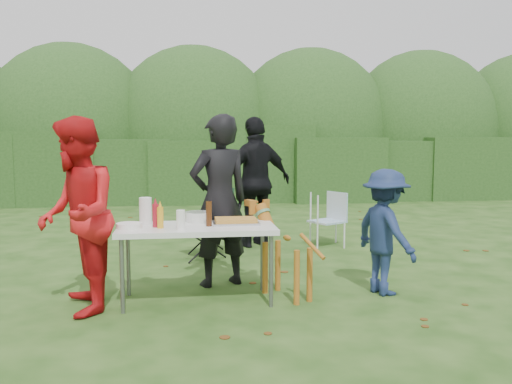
{
  "coord_description": "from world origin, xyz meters",
  "views": [
    {
      "loc": [
        -0.33,
        -5.1,
        1.61
      ],
      "look_at": [
        0.45,
        0.62,
        1.0
      ],
      "focal_mm": 38.0,
      "sensor_mm": 36.0,
      "label": 1
    }
  ],
  "objects": [
    {
      "name": "ground",
      "position": [
        0.0,
        0.0,
        0.0
      ],
      "size": [
        80.0,
        80.0,
        0.0
      ],
      "primitive_type": "plane",
      "color": "#1E4211"
    },
    {
      "name": "hedge_row",
      "position": [
        0.0,
        8.0,
        0.85
      ],
      "size": [
        22.0,
        1.4,
        1.7
      ],
      "primitive_type": "cube",
      "color": "#23471C",
      "rests_on": "ground"
    },
    {
      "name": "shrub_backdrop",
      "position": [
        0.0,
        9.6,
        1.6
      ],
      "size": [
        20.0,
        2.6,
        3.2
      ],
      "primitive_type": "ellipsoid",
      "color": "#3D6628",
      "rests_on": "ground"
    },
    {
      "name": "folding_table",
      "position": [
        -0.2,
        0.07,
        0.69
      ],
      "size": [
        1.5,
        0.7,
        0.74
      ],
      "color": "silver",
      "rests_on": "ground"
    },
    {
      "name": "person_cook",
      "position": [
        0.06,
        0.61,
        0.91
      ],
      "size": [
        0.78,
        0.64,
        1.83
      ],
      "primitive_type": "imported",
      "rotation": [
        0.0,
        0.0,
        3.49
      ],
      "color": "black",
      "rests_on": "ground"
    },
    {
      "name": "person_red_jacket",
      "position": [
        -1.27,
        -0.12,
        0.89
      ],
      "size": [
        0.84,
        0.99,
        1.78
      ],
      "primitive_type": "imported",
      "rotation": [
        0.0,
        0.0,
        -1.36
      ],
      "color": "red",
      "rests_on": "ground"
    },
    {
      "name": "person_black_puffy",
      "position": [
        0.73,
        2.62,
        0.94
      ],
      "size": [
        1.19,
        0.83,
        1.87
      ],
      "primitive_type": "imported",
      "rotation": [
        0.0,
        0.0,
        3.52
      ],
      "color": "black",
      "rests_on": "ground"
    },
    {
      "name": "child",
      "position": [
        1.7,
        0.07,
        0.64
      ],
      "size": [
        0.7,
        0.92,
        1.27
      ],
      "primitive_type": "imported",
      "rotation": [
        0.0,
        0.0,
        1.88
      ],
      "color": "navy",
      "rests_on": "ground"
    },
    {
      "name": "dog",
      "position": [
        0.69,
        0.07,
        0.45
      ],
      "size": [
        0.81,
        1.02,
        0.91
      ],
      "primitive_type": null,
      "rotation": [
        0.0,
        0.0,
        2.09
      ],
      "color": "#A4611D",
      "rests_on": "ground"
    },
    {
      "name": "camping_chair",
      "position": [
        -0.02,
        2.0,
        0.47
      ],
      "size": [
        0.8,
        0.8,
        0.94
      ],
      "primitive_type": null,
      "rotation": [
        0.0,
        0.0,
        3.65
      ],
      "color": "#193A24",
      "rests_on": "ground"
    },
    {
      "name": "lawn_chair",
      "position": [
        1.75,
        2.47,
        0.39
      ],
      "size": [
        0.63,
        0.63,
        0.79
      ],
      "primitive_type": null,
      "rotation": [
        0.0,
        0.0,
        3.64
      ],
      "color": "teal",
      "rests_on": "ground"
    },
    {
      "name": "food_tray",
      "position": [
        0.19,
        0.14,
        0.75
      ],
      "size": [
        0.45,
        0.3,
        0.02
      ],
      "primitive_type": "cube",
      "color": "#B7B7BA",
      "rests_on": "folding_table"
    },
    {
      "name": "focaccia_bread",
      "position": [
        0.19,
        0.14,
        0.78
      ],
      "size": [
        0.4,
        0.26,
        0.04
      ],
      "primitive_type": "cube",
      "color": "#C28532",
      "rests_on": "food_tray"
    },
    {
      "name": "mustard_bottle",
      "position": [
        -0.54,
        -0.02,
        0.84
      ],
      "size": [
        0.06,
        0.06,
        0.2
      ],
      "primitive_type": "cylinder",
      "color": "gold",
      "rests_on": "folding_table"
    },
    {
      "name": "ketchup_bottle",
      "position": [
        -0.59,
        0.05,
        0.85
      ],
      "size": [
        0.06,
        0.06,
        0.22
      ],
      "primitive_type": "cylinder",
      "color": "maroon",
      "rests_on": "folding_table"
    },
    {
      "name": "beer_bottle",
      "position": [
        -0.08,
        0.04,
        0.86
      ],
      "size": [
        0.06,
        0.06,
        0.24
      ],
      "primitive_type": "cylinder",
      "color": "#47230F",
      "rests_on": "folding_table"
    },
    {
      "name": "paper_towel_roll",
      "position": [
        -0.69,
        0.26,
        0.87
      ],
      "size": [
        0.12,
        0.12,
        0.26
      ],
      "primitive_type": "cylinder",
      "color": "white",
      "rests_on": "folding_table"
    },
    {
      "name": "cup_stack",
      "position": [
        -0.35,
        -0.11,
        0.83
      ],
      "size": [
        0.08,
        0.08,
        0.18
      ],
      "primitive_type": "cylinder",
      "color": "white",
      "rests_on": "folding_table"
    },
    {
      "name": "pasta_bowl",
      "position": [
        -0.18,
        0.32,
        0.79
      ],
      "size": [
        0.26,
        0.26,
        0.1
      ],
      "primitive_type": "cylinder",
      "color": "silver",
      "rests_on": "folding_table"
    },
    {
      "name": "plate_stack",
      "position": [
        -0.83,
        0.01,
        0.77
      ],
      "size": [
        0.24,
        0.24,
        0.05
      ],
      "primitive_type": "cylinder",
      "color": "white",
      "rests_on": "folding_table"
    }
  ]
}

